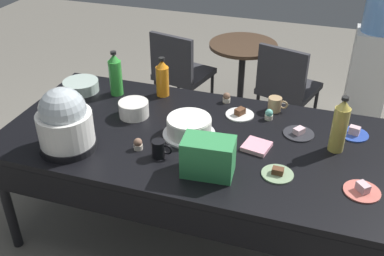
{
  "coord_description": "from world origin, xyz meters",
  "views": [
    {
      "loc": [
        0.68,
        -2.07,
        2.15
      ],
      "look_at": [
        0.0,
        0.0,
        0.8
      ],
      "focal_mm": 41.77,
      "sensor_mm": 36.0,
      "label": 1
    }
  ],
  "objects_px": {
    "dessert_plate_cobalt": "(354,133)",
    "soda_bottle_orange_juice": "(162,78)",
    "ceramic_snack_bowl": "(134,109)",
    "dessert_plate_charcoal": "(299,133)",
    "cupcake_mint": "(227,98)",
    "cupcake_vanilla": "(269,115)",
    "slow_cooker": "(65,122)",
    "dessert_plate_coral": "(362,190)",
    "cupcake_cocoa": "(61,115)",
    "dessert_plate_sage": "(277,173)",
    "coffee_mug_tan": "(275,104)",
    "potluck_table": "(192,144)",
    "maroon_chair_left": "(180,70)",
    "maroon_chair_right": "(286,85)",
    "round_cafe_table": "(242,67)",
    "glass_salad_bowl": "(81,86)",
    "frosted_layer_cake": "(189,127)",
    "soda_bottle_lime_soda": "(115,75)",
    "coffee_mug_black": "(159,149)",
    "cupcake_lemon": "(74,114)",
    "soda_bottle_ginger_ale": "(340,126)",
    "water_cooler": "(370,66)",
    "cupcake_rose": "(138,144)",
    "soda_carton": "(208,157)",
    "dessert_plate_white": "(240,114)"
  },
  "relations": [
    {
      "from": "slow_cooker",
      "to": "dessert_plate_sage",
      "type": "relative_size",
      "value": 2.21
    },
    {
      "from": "ceramic_snack_bowl",
      "to": "soda_bottle_ginger_ale",
      "type": "xyz_separation_m",
      "value": [
        1.21,
        0.01,
        0.1
      ]
    },
    {
      "from": "dessert_plate_white",
      "to": "dessert_plate_charcoal",
      "type": "bearing_deg",
      "value": -16.33
    },
    {
      "from": "soda_bottle_lime_soda",
      "to": "water_cooler",
      "type": "relative_size",
      "value": 0.25
    },
    {
      "from": "dessert_plate_coral",
      "to": "cupcake_cocoa",
      "type": "distance_m",
      "value": 1.76
    },
    {
      "from": "cupcake_vanilla",
      "to": "round_cafe_table",
      "type": "height_order",
      "value": "cupcake_vanilla"
    },
    {
      "from": "soda_bottle_lime_soda",
      "to": "coffee_mug_black",
      "type": "relative_size",
      "value": 2.64
    },
    {
      "from": "ceramic_snack_bowl",
      "to": "cupcake_mint",
      "type": "height_order",
      "value": "ceramic_snack_bowl"
    },
    {
      "from": "ceramic_snack_bowl",
      "to": "coffee_mug_tan",
      "type": "bearing_deg",
      "value": 22.41
    },
    {
      "from": "frosted_layer_cake",
      "to": "cupcake_rose",
      "type": "distance_m",
      "value": 0.32
    },
    {
      "from": "cupcake_cocoa",
      "to": "maroon_chair_left",
      "type": "height_order",
      "value": "maroon_chair_left"
    },
    {
      "from": "round_cafe_table",
      "to": "water_cooler",
      "type": "bearing_deg",
      "value": 7.88
    },
    {
      "from": "dessert_plate_sage",
      "to": "maroon_chair_left",
      "type": "relative_size",
      "value": 0.19
    },
    {
      "from": "soda_bottle_orange_juice",
      "to": "coffee_mug_tan",
      "type": "distance_m",
      "value": 0.76
    },
    {
      "from": "cupcake_mint",
      "to": "soda_bottle_ginger_ale",
      "type": "bearing_deg",
      "value": -26.16
    },
    {
      "from": "dessert_plate_cobalt",
      "to": "cupcake_lemon",
      "type": "bearing_deg",
      "value": -168.14
    },
    {
      "from": "ceramic_snack_bowl",
      "to": "dessert_plate_charcoal",
      "type": "distance_m",
      "value": 1.0
    },
    {
      "from": "potluck_table",
      "to": "maroon_chair_right",
      "type": "relative_size",
      "value": 2.59
    },
    {
      "from": "potluck_table",
      "to": "cupcake_vanilla",
      "type": "height_order",
      "value": "cupcake_vanilla"
    },
    {
      "from": "maroon_chair_left",
      "to": "soda_carton",
      "type": "bearing_deg",
      "value": -65.92
    },
    {
      "from": "potluck_table",
      "to": "maroon_chair_left",
      "type": "height_order",
      "value": "maroon_chair_left"
    },
    {
      "from": "glass_salad_bowl",
      "to": "dessert_plate_sage",
      "type": "bearing_deg",
      "value": -20.05
    },
    {
      "from": "slow_cooker",
      "to": "ceramic_snack_bowl",
      "type": "height_order",
      "value": "slow_cooker"
    },
    {
      "from": "cupcake_lemon",
      "to": "soda_bottle_orange_juice",
      "type": "bearing_deg",
      "value": 49.67
    },
    {
      "from": "cupcake_lemon",
      "to": "cupcake_mint",
      "type": "relative_size",
      "value": 1.0
    },
    {
      "from": "dessert_plate_white",
      "to": "cupcake_mint",
      "type": "xyz_separation_m",
      "value": [
        -0.12,
        0.14,
        0.02
      ]
    },
    {
      "from": "soda_carton",
      "to": "maroon_chair_right",
      "type": "distance_m",
      "value": 1.74
    },
    {
      "from": "maroon_chair_right",
      "to": "cupcake_mint",
      "type": "bearing_deg",
      "value": -107.45
    },
    {
      "from": "water_cooler",
      "to": "dessert_plate_charcoal",
      "type": "bearing_deg",
      "value": -106.01
    },
    {
      "from": "ceramic_snack_bowl",
      "to": "cupcake_rose",
      "type": "distance_m",
      "value": 0.37
    },
    {
      "from": "glass_salad_bowl",
      "to": "cupcake_cocoa",
      "type": "distance_m",
      "value": 0.39
    },
    {
      "from": "soda_bottle_lime_soda",
      "to": "soda_carton",
      "type": "bearing_deg",
      "value": -38.06
    },
    {
      "from": "coffee_mug_tan",
      "to": "cupcake_lemon",
      "type": "bearing_deg",
      "value": -156.99
    },
    {
      "from": "dessert_plate_cobalt",
      "to": "soda_bottle_orange_juice",
      "type": "bearing_deg",
      "value": 174.21
    },
    {
      "from": "cupcake_mint",
      "to": "cupcake_vanilla",
      "type": "xyz_separation_m",
      "value": [
        0.3,
        -0.13,
        0.0
      ]
    },
    {
      "from": "cupcake_mint",
      "to": "soda_bottle_lime_soda",
      "type": "relative_size",
      "value": 0.22
    },
    {
      "from": "dessert_plate_charcoal",
      "to": "soda_bottle_ginger_ale",
      "type": "height_order",
      "value": "soda_bottle_ginger_ale"
    },
    {
      "from": "dessert_plate_sage",
      "to": "dessert_plate_white",
      "type": "bearing_deg",
      "value": 120.87
    },
    {
      "from": "coffee_mug_tan",
      "to": "glass_salad_bowl",
      "type": "bearing_deg",
      "value": -173.95
    },
    {
      "from": "frosted_layer_cake",
      "to": "dessert_plate_cobalt",
      "type": "height_order",
      "value": "frosted_layer_cake"
    },
    {
      "from": "dessert_plate_cobalt",
      "to": "cupcake_lemon",
      "type": "distance_m",
      "value": 1.67
    },
    {
      "from": "maroon_chair_right",
      "to": "round_cafe_table",
      "type": "distance_m",
      "value": 0.48
    },
    {
      "from": "cupcake_lemon",
      "to": "round_cafe_table",
      "type": "bearing_deg",
      "value": 67.19
    },
    {
      "from": "ceramic_snack_bowl",
      "to": "dessert_plate_charcoal",
      "type": "bearing_deg",
      "value": 5.77
    },
    {
      "from": "ceramic_snack_bowl",
      "to": "maroon_chair_left",
      "type": "xyz_separation_m",
      "value": [
        -0.15,
        1.27,
        -0.31
      ]
    },
    {
      "from": "dessert_plate_cobalt",
      "to": "glass_salad_bowl",
      "type": "bearing_deg",
      "value": 179.77
    },
    {
      "from": "cupcake_rose",
      "to": "soda_bottle_orange_juice",
      "type": "height_order",
      "value": "soda_bottle_orange_juice"
    },
    {
      "from": "soda_bottle_lime_soda",
      "to": "dessert_plate_cobalt",
      "type": "bearing_deg",
      "value": -1.67
    },
    {
      "from": "cupcake_mint",
      "to": "soda_bottle_lime_soda",
      "type": "bearing_deg",
      "value": -171.09
    },
    {
      "from": "dessert_plate_coral",
      "to": "coffee_mug_tan",
      "type": "bearing_deg",
      "value": 128.42
    }
  ]
}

